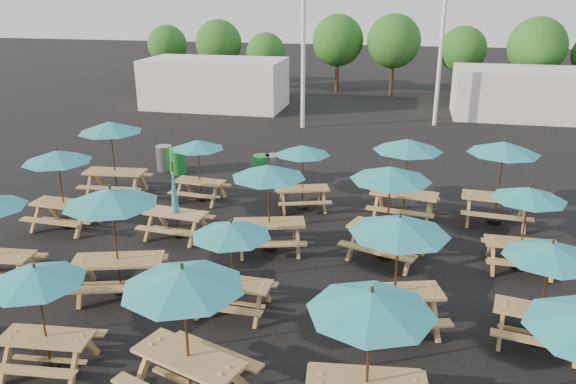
% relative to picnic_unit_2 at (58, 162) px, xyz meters
% --- Properties ---
extents(ground, '(120.00, 120.00, 0.00)m').
position_rel_picnic_unit_2_xyz_m(ground, '(6.30, -0.09, -2.01)').
color(ground, black).
rests_on(ground, ground).
extents(picnic_unit_2, '(1.99, 1.99, 2.36)m').
position_rel_picnic_unit_2_xyz_m(picnic_unit_2, '(0.00, 0.00, 0.00)').
color(picnic_unit_2, '#A37D48').
rests_on(picnic_unit_2, ground).
extents(picnic_unit_3, '(2.26, 2.26, 2.56)m').
position_rel_picnic_unit_2_xyz_m(picnic_unit_3, '(0.06, 2.86, 0.17)').
color(picnic_unit_3, '#A37D48').
rests_on(picnic_unit_3, ground).
extents(picnic_unit_4, '(1.85, 1.85, 2.09)m').
position_rel_picnic_unit_2_xyz_m(picnic_unit_4, '(3.46, -5.87, -0.23)').
color(picnic_unit_4, '#A37D48').
rests_on(picnic_unit_4, ground).
extents(picnic_unit_5, '(2.57, 2.57, 2.55)m').
position_rel_picnic_unit_2_xyz_m(picnic_unit_5, '(3.37, -3.07, 0.16)').
color(picnic_unit_5, '#A37D48').
rests_on(picnic_unit_5, ground).
extents(picnic_unit_6, '(1.87, 1.67, 2.21)m').
position_rel_picnic_unit_2_xyz_m(picnic_unit_6, '(3.39, 0.11, -1.10)').
color(picnic_unit_6, '#A37D48').
rests_on(picnic_unit_6, ground).
extents(picnic_unit_7, '(1.84, 1.84, 2.07)m').
position_rel_picnic_unit_2_xyz_m(picnic_unit_7, '(3.01, 2.97, -0.24)').
color(picnic_unit_7, '#A37D48').
rests_on(picnic_unit_7, ground).
extents(picnic_unit_8, '(2.54, 2.54, 2.47)m').
position_rel_picnic_unit_2_xyz_m(picnic_unit_8, '(6.24, -6.02, 0.10)').
color(picnic_unit_8, '#A37D48').
rests_on(picnic_unit_8, ground).
extents(picnic_unit_9, '(1.73, 1.73, 2.09)m').
position_rel_picnic_unit_2_xyz_m(picnic_unit_9, '(6.13, -3.26, -0.23)').
color(picnic_unit_9, '#A37D48').
rests_on(picnic_unit_9, ground).
extents(picnic_unit_10, '(2.39, 2.39, 2.39)m').
position_rel_picnic_unit_2_xyz_m(picnic_unit_10, '(6.13, -0.15, 0.03)').
color(picnic_unit_10, '#A37D48').
rests_on(picnic_unit_10, ground).
extents(picnic_unit_11, '(2.15, 2.15, 2.09)m').
position_rel_picnic_unit_2_xyz_m(picnic_unit_11, '(6.42, 2.97, -0.23)').
color(picnic_unit_11, '#A37D48').
rests_on(picnic_unit_11, ground).
extents(picnic_unit_12, '(2.17, 2.17, 2.42)m').
position_rel_picnic_unit_2_xyz_m(picnic_unit_12, '(9.19, -6.02, 0.05)').
color(picnic_unit_12, '#A37D48').
rests_on(picnic_unit_12, ground).
extents(picnic_unit_13, '(2.48, 2.48, 2.45)m').
position_rel_picnic_unit_2_xyz_m(picnic_unit_13, '(9.50, -3.12, 0.08)').
color(picnic_unit_13, '#A37D48').
rests_on(picnic_unit_13, ground).
extents(picnic_unit_14, '(2.58, 2.58, 2.51)m').
position_rel_picnic_unit_2_xyz_m(picnic_unit_14, '(9.19, 0.00, 0.13)').
color(picnic_unit_14, '#A37D48').
rests_on(picnic_unit_14, ground).
extents(picnic_unit_15, '(2.29, 2.29, 2.51)m').
position_rel_picnic_unit_2_xyz_m(picnic_unit_15, '(9.55, 2.82, 0.13)').
color(picnic_unit_15, '#A37D48').
rests_on(picnic_unit_15, ground).
extents(picnic_unit_17, '(2.05, 2.05, 2.18)m').
position_rel_picnic_unit_2_xyz_m(picnic_unit_17, '(12.28, -3.11, -0.15)').
color(picnic_unit_17, '#A37D48').
rests_on(picnic_unit_17, ground).
extents(picnic_unit_18, '(1.77, 1.77, 2.17)m').
position_rel_picnic_unit_2_xyz_m(picnic_unit_18, '(12.44, 0.11, -0.16)').
color(picnic_unit_18, '#A37D48').
rests_on(picnic_unit_18, ground).
extents(picnic_unit_19, '(2.20, 2.20, 2.52)m').
position_rel_picnic_unit_2_xyz_m(picnic_unit_19, '(12.22, 3.07, 0.14)').
color(picnic_unit_19, '#A37D48').
rests_on(picnic_unit_19, ground).
extents(waste_bin_0, '(0.61, 0.61, 0.97)m').
position_rel_picnic_unit_2_xyz_m(waste_bin_0, '(0.51, 5.75, -1.52)').
color(waste_bin_0, gray).
rests_on(waste_bin_0, ground).
extents(waste_bin_1, '(0.61, 0.61, 0.97)m').
position_rel_picnic_unit_2_xyz_m(waste_bin_1, '(1.15, 5.53, -1.52)').
color(waste_bin_1, '#17822D').
rests_on(waste_bin_1, ground).
extents(waste_bin_2, '(0.61, 0.61, 0.97)m').
position_rel_picnic_unit_2_xyz_m(waste_bin_2, '(4.47, 5.31, -1.52)').
color(waste_bin_2, '#17822D').
rests_on(waste_bin_2, ground).
extents(waste_bin_3, '(0.61, 0.61, 0.97)m').
position_rel_picnic_unit_2_xyz_m(waste_bin_3, '(4.88, 5.46, -1.52)').
color(waste_bin_3, gray).
rests_on(waste_bin_3, ground).
extents(mast_0, '(0.20, 0.20, 12.00)m').
position_rel_picnic_unit_2_xyz_m(mast_0, '(4.30, 13.91, 3.99)').
color(mast_0, silver).
rests_on(mast_0, ground).
extents(mast_1, '(0.20, 0.20, 12.00)m').
position_rel_picnic_unit_2_xyz_m(mast_1, '(10.80, 15.91, 3.99)').
color(mast_1, silver).
rests_on(mast_1, ground).
extents(event_tent_0, '(8.00, 4.00, 2.80)m').
position_rel_picnic_unit_2_xyz_m(event_tent_0, '(-1.70, 17.91, -0.61)').
color(event_tent_0, silver).
rests_on(event_tent_0, ground).
extents(event_tent_1, '(7.00, 4.00, 2.60)m').
position_rel_picnic_unit_2_xyz_m(event_tent_1, '(15.30, 18.91, -0.71)').
color(event_tent_1, silver).
rests_on(event_tent_1, ground).
extents(tree_0, '(2.80, 2.80, 4.24)m').
position_rel_picnic_unit_2_xyz_m(tree_0, '(-7.77, 25.16, 0.82)').
color(tree_0, '#382314').
rests_on(tree_0, ground).
extents(tree_1, '(3.11, 3.11, 4.72)m').
position_rel_picnic_unit_2_xyz_m(tree_1, '(-3.45, 23.81, 1.14)').
color(tree_1, '#382314').
rests_on(tree_1, ground).
extents(tree_2, '(2.59, 2.59, 3.93)m').
position_rel_picnic_unit_2_xyz_m(tree_2, '(-0.09, 23.56, 0.61)').
color(tree_2, '#382314').
rests_on(tree_2, ground).
extents(tree_3, '(3.36, 3.36, 5.09)m').
position_rel_picnic_unit_2_xyz_m(tree_3, '(4.55, 24.62, 1.40)').
color(tree_3, '#382314').
rests_on(tree_3, ground).
extents(tree_4, '(3.41, 3.41, 5.17)m').
position_rel_picnic_unit_2_xyz_m(tree_4, '(8.20, 24.17, 1.45)').
color(tree_4, '#382314').
rests_on(tree_4, ground).
extents(tree_5, '(2.94, 2.94, 4.45)m').
position_rel_picnic_unit_2_xyz_m(tree_5, '(12.52, 24.58, 0.96)').
color(tree_5, '#382314').
rests_on(tree_5, ground).
extents(tree_6, '(3.38, 3.38, 5.13)m').
position_rel_picnic_unit_2_xyz_m(tree_6, '(16.53, 22.80, 1.42)').
color(tree_6, '#382314').
rests_on(tree_6, ground).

